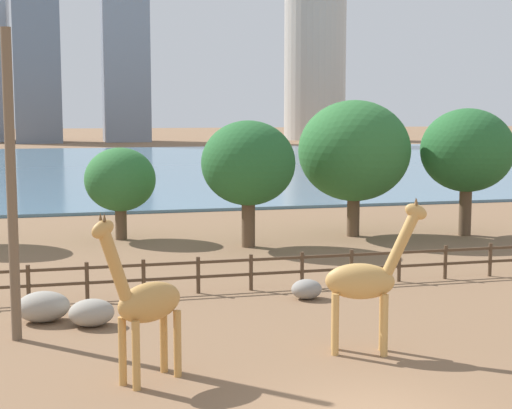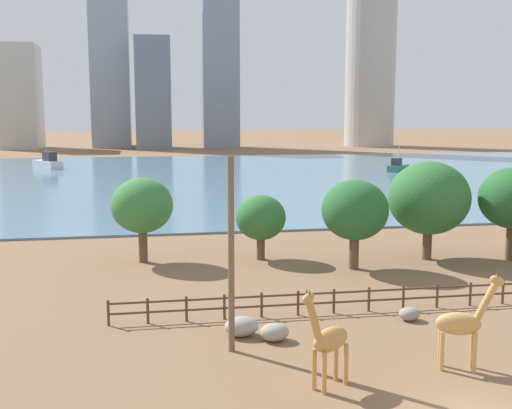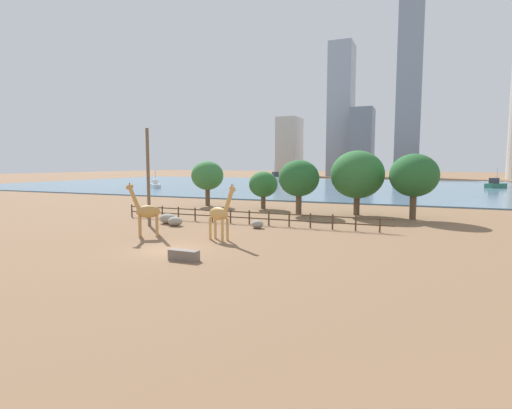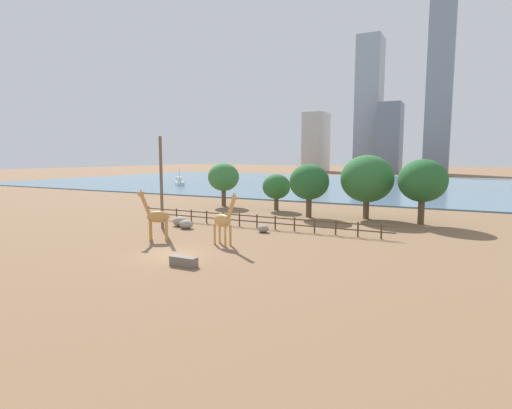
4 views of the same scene
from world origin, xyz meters
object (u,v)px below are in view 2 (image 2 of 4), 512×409
at_px(boulder_small, 242,326).
at_px(boat_ferry, 48,163).
at_px(giraffe_tall, 462,323).
at_px(boat_tug, 398,167).
at_px(tree_left_large, 355,210).
at_px(tree_right_tall, 429,198).
at_px(utility_pole, 231,256).
at_px(boulder_by_pole, 409,314).
at_px(giraffe_companion, 328,340).
at_px(tree_right_small, 261,218).
at_px(boulder_near_fence, 274,332).
at_px(tree_left_small, 142,206).

bearing_deg(boulder_small, boat_ferry, 103.62).
xyz_separation_m(giraffe_tall, boat_tug, (28.27, 76.46, -0.99)).
bearing_deg(tree_left_large, tree_right_tall, 16.45).
relative_size(utility_pole, boulder_by_pole, 8.15).
relative_size(boulder_by_pole, boulder_small, 0.66).
bearing_deg(giraffe_tall, tree_left_large, 105.33).
distance_m(giraffe_companion, tree_left_large, 18.81).
height_order(utility_pole, boulder_small, utility_pole).
height_order(boulder_by_pole, tree_left_large, tree_left_large).
bearing_deg(boat_tug, boulder_by_pole, -157.59).
relative_size(tree_right_small, boat_ferry, 0.69).
relative_size(giraffe_companion, tree_right_small, 0.90).
relative_size(boulder_near_fence, boulder_small, 0.85).
height_order(tree_left_large, boat_ferry, boat_ferry).
bearing_deg(giraffe_companion, tree_right_small, -126.01).
bearing_deg(giraffe_tall, boulder_by_pole, 105.01).
bearing_deg(giraffe_tall, boulder_small, 165.84).
bearing_deg(boulder_near_fence, tree_right_small, 82.09).
relative_size(tree_left_large, boat_tug, 1.22).
height_order(giraffe_tall, utility_pole, utility_pole).
xyz_separation_m(tree_left_large, tree_right_small, (-5.63, 3.67, -0.95)).
bearing_deg(boulder_small, boat_tug, 62.80).
xyz_separation_m(utility_pole, tree_right_tall, (15.90, 14.80, 0.05)).
distance_m(boulder_near_fence, boulder_by_pole, 7.45).
xyz_separation_m(boulder_near_fence, boulder_by_pole, (7.27, 1.64, -0.07)).
distance_m(utility_pole, boulder_near_fence, 4.52).
relative_size(boulder_small, tree_right_small, 0.35).
bearing_deg(boulder_by_pole, tree_right_tall, 61.99).
relative_size(boulder_near_fence, tree_left_large, 0.23).
bearing_deg(giraffe_companion, tree_right_tall, -156.48).
distance_m(giraffe_companion, tree_right_tall, 23.18).
relative_size(giraffe_companion, boat_tug, 0.85).
bearing_deg(boat_tug, tree_right_small, -166.37).
bearing_deg(tree_right_small, boat_ferry, 108.94).
xyz_separation_m(tree_left_large, boat_tug, (27.33, 59.86, -2.97)).
xyz_separation_m(boulder_by_pole, boulder_small, (-8.67, -0.77, 0.13)).
distance_m(tree_right_tall, boat_ferry, 81.93).
distance_m(tree_left_large, tree_right_tall, 6.24).
bearing_deg(boulder_near_fence, boat_tug, 63.97).
distance_m(tree_left_small, boat_ferry, 72.87).
bearing_deg(tree_left_small, giraffe_companion, -72.13).
relative_size(boulder_by_pole, boat_tug, 0.22).
bearing_deg(boulder_by_pole, utility_pole, -164.86).
relative_size(giraffe_tall, boat_ferry, 0.62).
height_order(giraffe_tall, boat_tug, boat_tug).
bearing_deg(boulder_small, giraffe_companion, -68.57).
distance_m(tree_left_large, boat_tug, 65.88).
bearing_deg(boulder_near_fence, tree_right_tall, 45.23).
xyz_separation_m(boulder_by_pole, tree_right_small, (-5.07, 14.17, 2.64)).
distance_m(tree_left_large, tree_left_small, 14.45).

